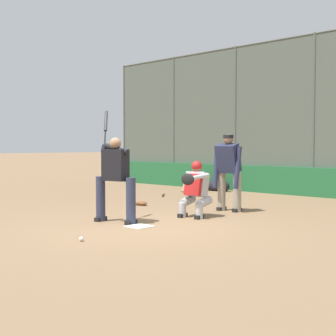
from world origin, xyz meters
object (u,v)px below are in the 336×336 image
Objects in this scene: spare_bat_near_backstop at (163,194)px; equipment_bag_dugout_side at (212,186)px; catcher_behind_plate at (195,188)px; fielding_glove_on_dirt at (141,203)px; baseball_loose at (81,239)px; batter_at_plate at (115,176)px; umpire_home at (228,170)px.

equipment_bag_dugout_side is (-0.19, -2.18, 0.13)m from spare_bat_near_backstop.
equipment_bag_dugout_side is (3.29, -4.88, -0.45)m from catcher_behind_plate.
fielding_glove_on_dirt is 4.22× the size of baseball_loose.
spare_bat_near_backstop is 0.51× the size of equipment_bag_dugout_side.
spare_bat_near_backstop is 2.49m from fielding_glove_on_dirt.
fielding_glove_on_dirt reaches higher than spare_bat_near_backstop.
fielding_glove_on_dirt is 4.46m from equipment_bag_dugout_side.
batter_at_plate reaches higher than spare_bat_near_backstop.
catcher_behind_plate is 2.35m from fielding_glove_on_dirt.
catcher_behind_plate is at bearing -124.92° from batter_at_plate.
umpire_home reaches higher than spare_bat_near_backstop.
fielding_glove_on_dirt is 0.23× the size of equipment_bag_dugout_side.
umpire_home is at bearing 131.80° from equipment_bag_dugout_side.
equipment_bag_dugout_side is at bearing -65.41° from catcher_behind_plate.
batter_at_plate is 2.77m from fielding_glove_on_dirt.
spare_bat_near_backstop is at bearing -28.66° from umpire_home.
umpire_home reaches higher than fielding_glove_on_dirt.
umpire_home is (-0.01, -1.19, 0.34)m from catcher_behind_plate.
fielding_glove_on_dirt is (-1.27, 2.14, 0.02)m from spare_bat_near_backstop.
umpire_home reaches higher than baseball_loose.
batter_at_plate is 1.27× the size of umpire_home.
batter_at_plate reaches higher than umpire_home.
batter_at_plate is at bearing 70.62° from umpire_home.
fielding_glove_on_dirt is at bearing -66.44° from batter_at_plate.
umpire_home is at bearing -86.33° from baseball_loose.
catcher_behind_plate is 0.85× the size of equipment_bag_dugout_side.
baseball_loose is (-0.98, 1.55, -0.87)m from batter_at_plate.
batter_at_plate is 5.20m from spare_bat_near_backstop.
catcher_behind_plate is 1.67× the size of spare_bat_near_backstop.
catcher_behind_plate reaches higher than spare_bat_near_backstop.
batter_at_plate is at bearing 124.97° from fielding_glove_on_dirt.
catcher_behind_plate is 0.67× the size of umpire_home.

